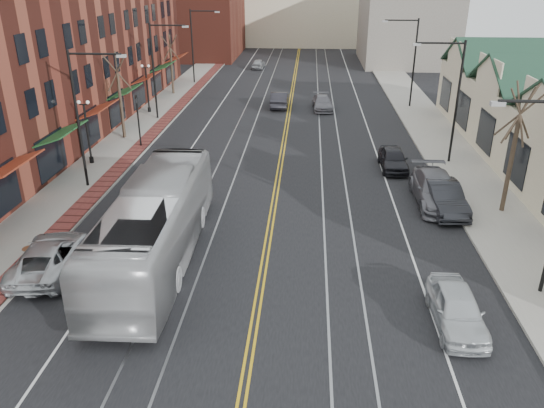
# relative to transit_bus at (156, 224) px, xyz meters

# --- Properties ---
(ground) EXTENTS (160.00, 160.00, 0.00)m
(ground) POSITION_rel_transit_bus_xyz_m (4.85, -7.64, -1.81)
(ground) COLOR black
(ground) RESTS_ON ground
(sidewalk_left) EXTENTS (4.00, 120.00, 0.15)m
(sidewalk_left) POSITION_rel_transit_bus_xyz_m (-7.15, 12.36, -1.74)
(sidewalk_left) COLOR gray
(sidewalk_left) RESTS_ON ground
(sidewalk_right) EXTENTS (4.00, 120.00, 0.15)m
(sidewalk_right) POSITION_rel_transit_bus_xyz_m (16.85, 12.36, -1.74)
(sidewalk_right) COLOR gray
(sidewalk_right) RESTS_ON ground
(building_left) EXTENTS (10.00, 50.00, 11.00)m
(building_left) POSITION_rel_transit_bus_xyz_m (-14.15, 19.36, 3.69)
(building_left) COLOR maroon
(building_left) RESTS_ON ground
(backdrop_left) EXTENTS (14.00, 18.00, 14.00)m
(backdrop_left) POSITION_rel_transit_bus_xyz_m (-11.15, 62.36, 5.19)
(backdrop_left) COLOR maroon
(backdrop_left) RESTS_ON ground
(backdrop_mid) EXTENTS (22.00, 14.00, 9.00)m
(backdrop_mid) POSITION_rel_transit_bus_xyz_m (4.85, 77.36, 2.69)
(backdrop_mid) COLOR beige
(backdrop_mid) RESTS_ON ground
(backdrop_right) EXTENTS (12.00, 16.00, 11.00)m
(backdrop_right) POSITION_rel_transit_bus_xyz_m (19.85, 57.36, 3.69)
(backdrop_right) COLOR slate
(backdrop_right) RESTS_ON ground
(streetlight_l_1) EXTENTS (3.33, 0.25, 8.00)m
(streetlight_l_1) POSITION_rel_transit_bus_xyz_m (-6.20, 8.36, 3.21)
(streetlight_l_1) COLOR black
(streetlight_l_1) RESTS_ON sidewalk_left
(streetlight_l_2) EXTENTS (3.33, 0.25, 8.00)m
(streetlight_l_2) POSITION_rel_transit_bus_xyz_m (-6.20, 24.36, 3.21)
(streetlight_l_2) COLOR black
(streetlight_l_2) RESTS_ON sidewalk_left
(streetlight_l_3) EXTENTS (3.33, 0.25, 8.00)m
(streetlight_l_3) POSITION_rel_transit_bus_xyz_m (-6.20, 40.36, 3.21)
(streetlight_l_3) COLOR black
(streetlight_l_3) RESTS_ON sidewalk_left
(streetlight_r_1) EXTENTS (3.33, 0.25, 8.00)m
(streetlight_r_1) POSITION_rel_transit_bus_xyz_m (15.89, 14.36, 3.21)
(streetlight_r_1) COLOR black
(streetlight_r_1) RESTS_ON sidewalk_right
(streetlight_r_2) EXTENTS (3.33, 0.25, 8.00)m
(streetlight_r_2) POSITION_rel_transit_bus_xyz_m (15.89, 30.36, 3.21)
(streetlight_r_2) COLOR black
(streetlight_r_2) RESTS_ON sidewalk_right
(lamppost_l_2) EXTENTS (0.84, 0.28, 4.27)m
(lamppost_l_2) POSITION_rel_transit_bus_xyz_m (-7.95, 12.36, 0.39)
(lamppost_l_2) COLOR black
(lamppost_l_2) RESTS_ON sidewalk_left
(lamppost_l_3) EXTENTS (0.84, 0.28, 4.27)m
(lamppost_l_3) POSITION_rel_transit_bus_xyz_m (-7.95, 26.36, 0.39)
(lamppost_l_3) COLOR black
(lamppost_l_3) RESTS_ON sidewalk_left
(tree_left_near) EXTENTS (1.78, 1.37, 6.48)m
(tree_left_near) POSITION_rel_transit_bus_xyz_m (-7.65, 18.36, 1.70)
(tree_left_near) COLOR #382B21
(tree_left_near) RESTS_ON sidewalk_left
(tree_left_far) EXTENTS (1.66, 1.28, 6.02)m
(tree_left_far) POSITION_rel_transit_bus_xyz_m (-7.65, 34.36, 1.46)
(tree_left_far) COLOR #382B21
(tree_left_far) RESTS_ON sidewalk_left
(tree_right_mid) EXTENTS (1.90, 1.46, 6.93)m
(tree_right_mid) POSITION_rel_transit_bus_xyz_m (17.35, 6.36, 1.94)
(tree_right_mid) COLOR #382B21
(tree_right_mid) RESTS_ON sidewalk_right
(manhole_far) EXTENTS (0.60, 0.60, 0.02)m
(manhole_far) POSITION_rel_transit_bus_xyz_m (-6.35, 0.36, -1.66)
(manhole_far) COLOR #592D19
(manhole_far) RESTS_ON sidewalk_left
(traffic_signal) EXTENTS (0.18, 0.15, 3.80)m
(traffic_signal) POSITION_rel_transit_bus_xyz_m (-5.75, 16.36, 0.53)
(traffic_signal) COLOR black
(traffic_signal) RESTS_ON sidewalk_left
(transit_bus) EXTENTS (3.33, 13.08, 3.63)m
(transit_bus) POSITION_rel_transit_bus_xyz_m (0.00, 0.00, 0.00)
(transit_bus) COLOR #B4B4B6
(transit_bus) RESTS_ON ground
(parked_suv) EXTENTS (3.03, 5.51, 1.46)m
(parked_suv) POSITION_rel_transit_bus_xyz_m (-4.45, -1.28, -1.08)
(parked_suv) COLOR silver
(parked_suv) RESTS_ON ground
(parked_car_a) EXTENTS (1.72, 4.23, 1.44)m
(parked_car_a) POSITION_rel_transit_bus_xyz_m (12.35, -4.00, -1.09)
(parked_car_a) COLOR silver
(parked_car_a) RESTS_ON ground
(parked_car_b) EXTENTS (2.06, 4.97, 1.60)m
(parked_car_b) POSITION_rel_transit_bus_xyz_m (14.15, 6.47, -1.01)
(parked_car_b) COLOR #222328
(parked_car_b) RESTS_ON ground
(parked_car_c) EXTENTS (2.39, 5.83, 1.69)m
(parked_car_c) POSITION_rel_transit_bus_xyz_m (13.96, 7.38, -0.97)
(parked_car_c) COLOR slate
(parked_car_c) RESTS_ON ground
(parked_car_d) EXTENTS (1.72, 4.19, 1.42)m
(parked_car_d) POSITION_rel_transit_bus_xyz_m (12.35, 12.96, -1.10)
(parked_car_d) COLOR black
(parked_car_d) RESTS_ON ground
(distant_car_left) EXTENTS (1.59, 4.53, 1.49)m
(distant_car_left) POSITION_rel_transit_bus_xyz_m (3.85, 29.62, -1.07)
(distant_car_left) COLOR #222127
(distant_car_left) RESTS_ON ground
(distant_car_right) EXTENTS (2.11, 4.54, 1.28)m
(distant_car_right) POSITION_rel_transit_bus_xyz_m (7.96, 28.97, -1.17)
(distant_car_right) COLOR slate
(distant_car_right) RESTS_ON ground
(distant_car_far) EXTENTS (1.83, 3.88, 1.28)m
(distant_car_far) POSITION_rel_transit_bus_xyz_m (-0.14, 50.87, -1.17)
(distant_car_far) COLOR #A0A2A7
(distant_car_far) RESTS_ON ground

